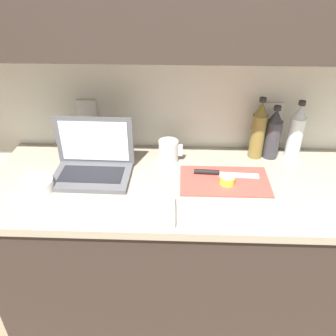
# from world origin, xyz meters

# --- Properties ---
(ground_plane) EXTENTS (12.00, 12.00, 0.00)m
(ground_plane) POSITION_xyz_m (0.00, 0.00, 0.00)
(ground_plane) COLOR #847056
(ground_plane) RESTS_ON ground
(wall_back) EXTENTS (5.20, 0.38, 2.60)m
(wall_back) POSITION_xyz_m (-0.00, 0.24, 1.56)
(wall_back) COLOR silver
(wall_back) RESTS_ON ground_plane
(counter_unit) EXTENTS (2.25, 0.63, 0.92)m
(counter_unit) POSITION_xyz_m (0.02, 0.00, 0.47)
(counter_unit) COLOR #332823
(counter_unit) RESTS_ON ground_plane
(laptop) EXTENTS (0.34, 0.23, 0.24)m
(laptop) POSITION_xyz_m (-0.69, 0.06, 0.98)
(laptop) COLOR #515156
(laptop) RESTS_ON counter_unit
(cutting_board) EXTENTS (0.38, 0.22, 0.01)m
(cutting_board) POSITION_xyz_m (-0.12, 0.01, 0.92)
(cutting_board) COLOR #D1473D
(cutting_board) RESTS_ON counter_unit
(knife) EXTENTS (0.28, 0.05, 0.02)m
(knife) POSITION_xyz_m (-0.16, 0.06, 0.94)
(knife) COLOR silver
(knife) RESTS_ON cutting_board
(lemon_half_cut) EXTENTS (0.06, 0.06, 0.03)m
(lemon_half_cut) POSITION_xyz_m (-0.11, -0.01, 0.94)
(lemon_half_cut) COLOR yellow
(lemon_half_cut) RESTS_ON cutting_board
(bottle_green_soda) EXTENTS (0.07, 0.07, 0.28)m
(bottle_green_soda) POSITION_xyz_m (0.22, 0.23, 1.05)
(bottle_green_soda) COLOR silver
(bottle_green_soda) RESTS_ON counter_unit
(bottle_oil_tall) EXTENTS (0.07, 0.07, 0.26)m
(bottle_oil_tall) POSITION_xyz_m (0.12, 0.23, 1.04)
(bottle_oil_tall) COLOR #333338
(bottle_oil_tall) RESTS_ON counter_unit
(bottle_water_clear) EXTENTS (0.07, 0.07, 0.29)m
(bottle_water_clear) POSITION_xyz_m (0.05, 0.23, 1.06)
(bottle_water_clear) COLOR olive
(bottle_water_clear) RESTS_ON counter_unit
(measuring_cup) EXTENTS (0.11, 0.09, 0.10)m
(measuring_cup) POSITION_xyz_m (-0.36, 0.18, 0.97)
(measuring_cup) COLOR silver
(measuring_cup) RESTS_ON counter_unit
(bowl_white) EXTENTS (0.14, 0.14, 0.05)m
(bowl_white) POSITION_xyz_m (-0.90, -0.08, 0.94)
(bowl_white) COLOR white
(bowl_white) RESTS_ON counter_unit
(dish_towel) EXTENTS (0.22, 0.17, 0.02)m
(dish_towel) POSITION_xyz_m (-0.43, -0.21, 0.93)
(dish_towel) COLOR white
(dish_towel) RESTS_ON counter_unit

